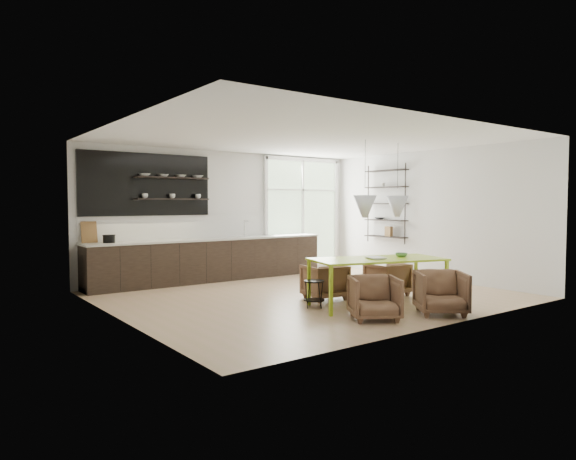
# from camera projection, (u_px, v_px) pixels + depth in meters

# --- Properties ---
(room) EXTENTS (7.02, 6.01, 2.91)m
(room) POSITION_uv_depth(u_px,v_px,m) (298.00, 215.00, 10.71)
(room) COLOR tan
(room) RESTS_ON ground
(kitchen_run) EXTENTS (5.54, 0.69, 2.75)m
(kitchen_run) POSITION_uv_depth(u_px,v_px,m) (208.00, 254.00, 11.28)
(kitchen_run) COLOR black
(kitchen_run) RESTS_ON ground
(right_shelving) EXTENTS (0.26, 1.22, 1.90)m
(right_shelving) POSITION_uv_depth(u_px,v_px,m) (387.00, 206.00, 12.41)
(right_shelving) COLOR black
(right_shelving) RESTS_ON ground
(dining_table) EXTENTS (2.38, 1.57, 0.80)m
(dining_table) POSITION_uv_depth(u_px,v_px,m) (377.00, 262.00, 8.50)
(dining_table) COLOR #A6CE20
(dining_table) RESTS_ON ground
(armchair_back_left) EXTENTS (0.77, 0.79, 0.63)m
(armchair_back_left) POSITION_uv_depth(u_px,v_px,m) (325.00, 282.00, 9.15)
(armchair_back_left) COLOR brown
(armchair_back_left) RESTS_ON ground
(armchair_back_right) EXTENTS (0.69, 0.71, 0.61)m
(armchair_back_right) POSITION_uv_depth(u_px,v_px,m) (387.00, 279.00, 9.53)
(armchair_back_right) COLOR brown
(armchair_back_right) RESTS_ON ground
(armchair_front_left) EXTENTS (0.96, 0.96, 0.64)m
(armchair_front_left) POSITION_uv_depth(u_px,v_px,m) (374.00, 298.00, 7.53)
(armchair_front_left) COLOR brown
(armchair_front_left) RESTS_ON ground
(armchair_front_right) EXTENTS (1.02, 1.02, 0.67)m
(armchair_front_right) POSITION_uv_depth(u_px,v_px,m) (441.00, 293.00, 7.89)
(armchair_front_right) COLOR brown
(armchair_front_right) RESTS_ON ground
(wire_stool) EXTENTS (0.35, 0.35, 0.44)m
(wire_stool) POSITION_uv_depth(u_px,v_px,m) (314.00, 290.00, 8.42)
(wire_stool) COLOR black
(wire_stool) RESTS_ON ground
(table_book) EXTENTS (0.34, 0.39, 0.03)m
(table_book) POSITION_uv_depth(u_px,v_px,m) (369.00, 258.00, 8.38)
(table_book) COLOR white
(table_book) RESTS_ON dining_table
(table_bowl) EXTENTS (0.25, 0.25, 0.06)m
(table_bowl) POSITION_uv_depth(u_px,v_px,m) (401.00, 255.00, 8.75)
(table_bowl) COLOR #558B4F
(table_bowl) RESTS_ON dining_table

